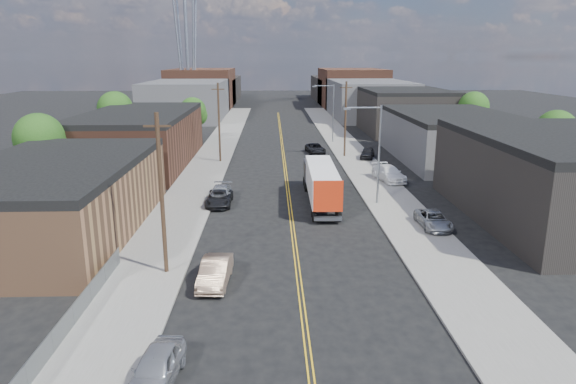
{
  "coord_description": "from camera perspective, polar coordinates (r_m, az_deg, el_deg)",
  "views": [
    {
      "loc": [
        -1.58,
        -19.84,
        13.07
      ],
      "look_at": [
        -0.3,
        20.21,
        2.5
      ],
      "focal_mm": 32.0,
      "sensor_mm": 36.0,
      "label": 1
    }
  ],
  "objects": [
    {
      "name": "industrial_right_c",
      "position": [
        95.27,
        12.67,
        8.84
      ],
      "size": [
        14.0,
        22.0,
        7.6
      ],
      "color": "black",
      "rests_on": "ground"
    },
    {
      "name": "skyline_left_a",
      "position": [
        116.66,
        -11.08,
        10.05
      ],
      "size": [
        16.0,
        30.0,
        8.0
      ],
      "primitive_type": "cube",
      "color": "#38383B",
      "rests_on": "ground"
    },
    {
      "name": "skyline_left_c",
      "position": [
        161.18,
        -8.55,
        11.21
      ],
      "size": [
        16.0,
        40.0,
        7.0
      ],
      "primitive_type": "cube",
      "color": "black",
      "rests_on": "ground"
    },
    {
      "name": "semi_truck",
      "position": [
        47.49,
        3.6,
        1.35
      ],
      "size": [
        2.53,
        13.9,
        3.63
      ],
      "rotation": [
        0.0,
        0.0,
        -0.02
      ],
      "color": "silver",
      "rests_on": "ground"
    },
    {
      "name": "sidewalk_right",
      "position": [
        67.05,
        7.74,
        3.47
      ],
      "size": [
        5.0,
        140.0,
        0.15
      ],
      "primitive_type": "cube",
      "color": "slate",
      "rests_on": "ground"
    },
    {
      "name": "skyline_right_a",
      "position": [
        117.2,
        8.93,
        10.16
      ],
      "size": [
        16.0,
        30.0,
        8.0
      ],
      "primitive_type": "cube",
      "color": "#38383B",
      "rests_on": "ground"
    },
    {
      "name": "car_left_a",
      "position": [
        22.89,
        -14.42,
        -18.39
      ],
      "size": [
        2.14,
        4.38,
        1.44
      ],
      "primitive_type": "imported",
      "rotation": [
        0.0,
        0.0,
        -0.11
      ],
      "color": "#B8B9BD",
      "rests_on": "ground"
    },
    {
      "name": "centerline",
      "position": [
        66.16,
        -0.42,
        3.39
      ],
      "size": [
        0.32,
        120.0,
        0.01
      ],
      "primitive_type": "cube",
      "color": "gold",
      "rests_on": "ground"
    },
    {
      "name": "chainlink_fence",
      "position": [
        28.23,
        -22.75,
        -12.55
      ],
      "size": [
        0.05,
        16.0,
        1.22
      ],
      "color": "slate",
      "rests_on": "ground"
    },
    {
      "name": "car_right_lot_b",
      "position": [
        56.28,
        11.14,
        2.05
      ],
      "size": [
        3.35,
        5.8,
        1.58
      ],
      "primitive_type": "imported",
      "rotation": [
        0.0,
        0.0,
        0.22
      ],
      "color": "white",
      "rests_on": "sidewalk_right"
    },
    {
      "name": "industrial_right_a",
      "position": [
        47.25,
        28.15,
        1.39
      ],
      "size": [
        14.0,
        22.0,
        7.1
      ],
      "color": "black",
      "rests_on": "ground"
    },
    {
      "name": "utility_pole_right",
      "position": [
        68.99,
        6.4,
        8.09
      ],
      "size": [
        1.6,
        0.26,
        10.0
      ],
      "color": "black",
      "rests_on": "ground"
    },
    {
      "name": "sidewalk_left",
      "position": [
        66.6,
        -8.64,
        3.36
      ],
      "size": [
        5.0,
        140.0,
        0.15
      ],
      "primitive_type": "cube",
      "color": "slate",
      "rests_on": "ground"
    },
    {
      "name": "car_right_lot_a",
      "position": [
        41.64,
        15.87,
        -2.96
      ],
      "size": [
        2.12,
        4.59,
        1.27
      ],
      "primitive_type": "imported",
      "rotation": [
        0.0,
        0.0,
        0.0
      ],
      "color": "#9FA2A4",
      "rests_on": "sidewalk_right"
    },
    {
      "name": "car_right_lot_c",
      "position": [
        68.38,
        8.81,
        4.3
      ],
      "size": [
        2.71,
        4.37,
        1.39
      ],
      "primitive_type": "imported",
      "rotation": [
        0.0,
        0.0,
        -0.28
      ],
      "color": "black",
      "rests_on": "sidewalk_right"
    },
    {
      "name": "car_left_b",
      "position": [
        31.02,
        -8.1,
        -8.77
      ],
      "size": [
        1.85,
        4.67,
        1.51
      ],
      "primitive_type": "imported",
      "rotation": [
        0.0,
        0.0,
        -0.06
      ],
      "color": "#91755F",
      "rests_on": "ground"
    },
    {
      "name": "streetlight_far",
      "position": [
        80.73,
        4.77,
        9.22
      ],
      "size": [
        3.39,
        0.25,
        9.0
      ],
      "color": "gray",
      "rests_on": "ground"
    },
    {
      "name": "streetlight_near",
      "position": [
        46.42,
        9.64,
        4.97
      ],
      "size": [
        3.39,
        0.25,
        9.0
      ],
      "color": "gray",
      "rests_on": "ground"
    },
    {
      "name": "warehouse_tan",
      "position": [
        42.5,
        -24.49,
        -0.56
      ],
      "size": [
        12.0,
        22.0,
        5.6
      ],
      "color": "brown",
      "rests_on": "ground"
    },
    {
      "name": "car_left_c",
      "position": [
        46.91,
        -7.66,
        -0.68
      ],
      "size": [
        2.26,
        4.86,
        1.35
      ],
      "primitive_type": "imported",
      "rotation": [
        0.0,
        0.0,
        -0.01
      ],
      "color": "black",
      "rests_on": "ground"
    },
    {
      "name": "industrial_right_b",
      "position": [
        70.65,
        17.79,
        5.92
      ],
      "size": [
        14.0,
        24.0,
        6.1
      ],
      "color": "#38383B",
      "rests_on": "ground"
    },
    {
      "name": "skyline_right_b",
      "position": [
        141.72,
        7.07,
        11.4
      ],
      "size": [
        16.0,
        26.0,
        10.0
      ],
      "primitive_type": "cube",
      "color": "#4A291D",
      "rests_on": "ground"
    },
    {
      "name": "skyline_right_c",
      "position": [
        161.57,
        5.97,
        11.3
      ],
      "size": [
        16.0,
        40.0,
        7.0
      ],
      "primitive_type": "cube",
      "color": "black",
      "rests_on": "ground"
    },
    {
      "name": "tree_left_far",
      "position": [
        83.2,
        -10.48,
        8.67
      ],
      "size": [
        4.35,
        4.2,
        6.97
      ],
      "color": "black",
      "rests_on": "ground"
    },
    {
      "name": "tree_right_far",
      "position": [
        86.24,
        19.94,
        8.66
      ],
      "size": [
        4.85,
        4.76,
        7.91
      ],
      "color": "black",
      "rests_on": "ground"
    },
    {
      "name": "tree_left_mid",
      "position": [
        78.47,
        -18.58,
        8.47
      ],
      "size": [
        5.1,
        5.04,
        8.37
      ],
      "color": "black",
      "rests_on": "ground"
    },
    {
      "name": "utility_pole_left_near",
      "position": [
        31.57,
        -13.87,
        -0.21
      ],
      "size": [
        1.6,
        0.26,
        10.0
      ],
      "color": "black",
      "rests_on": "ground"
    },
    {
      "name": "car_left_d",
      "position": [
        47.92,
        -7.54,
        -0.27
      ],
      "size": [
        2.21,
        5.09,
        1.46
      ],
      "primitive_type": "imported",
      "rotation": [
        0.0,
        0.0,
        -0.03
      ],
      "color": "#AAADAF",
      "rests_on": "ground"
    },
    {
      "name": "ground",
      "position": [
        80.91,
        -0.69,
        5.48
      ],
      "size": [
        260.0,
        260.0,
        0.0
      ],
      "primitive_type": "plane",
      "color": "black",
      "rests_on": "ground"
    },
    {
      "name": "warehouse_brown",
      "position": [
        66.63,
        -16.16,
        5.77
      ],
      "size": [
        12.0,
        26.0,
        6.6
      ],
      "color": "#4A291D",
      "rests_on": "ground"
    },
    {
      "name": "tree_left_near",
      "position": [
        55.19,
        -25.81,
        5.08
      ],
      "size": [
        4.85,
        4.76,
        7.91
      ],
      "color": "black",
      "rests_on": "ground"
    },
    {
      "name": "tree_right_near",
      "position": [
        64.7,
        27.62,
        5.82
      ],
      "size": [
        4.6,
        4.48,
        7.44
      ],
      "color": "black",
      "rests_on": "ground"
    },
    {
      "name": "skyline_left_b",
      "position": [
        141.27,
        -9.5,
        11.31
      ],
      "size": [
        16.0,
        26.0,
        10.0
      ],
      "primitive_type": "cube",
      "color": "#4A291D",
      "rests_on": "ground"
    },
    {
      "name": "car_ahead_truck",
      "position": [
        72.04,
        3.05,
        4.85
      ],
      "size": [
        2.83,
        5.11,
        1.35
      ],
      "primitive_type": "imported",
      "rotation": [
        0.0,
        0.0,
        0.12
      ],
      "color": "black",
      "rests_on": "ground"
    },
    {
      "name": "utility_pole_left_far",
      "position": [
        65.65,
        -7.67,
        7.71
      ],
      "size": [
        1.6,
        0.26,
        10.0
      ],
      "color": "black",
      "rests_on": "ground"
    }
  ]
}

